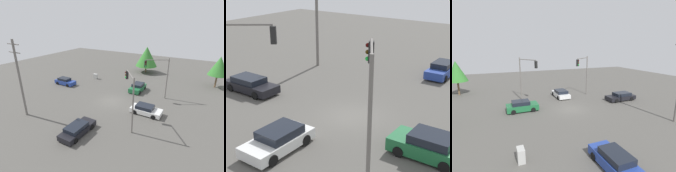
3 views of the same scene
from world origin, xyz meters
TOP-DOWN VIEW (x-y plane):
  - ground_plane at (0.00, 0.00)m, footprint 80.00×80.00m
  - sedan_blue at (12.08, -2.01)m, footprint 4.28×1.89m
  - sedan_dark at (-0.83, 9.27)m, footprint 2.03×4.73m
  - sedan_green at (-1.91, -6.26)m, footprint 2.07×4.11m
  - sedan_white at (-6.08, 0.92)m, footprint 4.28×2.06m
  - traffic_signal_main at (-5.90, -4.80)m, footprint 3.45×2.19m
  - traffic_signal_cross at (-5.31, 4.78)m, footprint 2.54×3.29m
  - electrical_cabinet at (8.84, -8.02)m, footprint 0.88×0.54m
  - tree_behind at (-14.24, -15.45)m, footprint 3.47×3.47m

SIDE VIEW (x-z plane):
  - ground_plane at x=0.00m, z-range 0.00..0.00m
  - electrical_cabinet at x=8.84m, z-range 0.00..1.10m
  - sedan_dark at x=-0.83m, z-range -0.02..1.24m
  - sedan_white at x=-6.08m, z-range -0.02..1.26m
  - sedan_blue at x=12.08m, z-range -0.03..1.34m
  - sedan_green at x=-1.91m, z-range -0.03..1.39m
  - tree_behind at x=-14.24m, z-range 1.21..7.27m
  - traffic_signal_main at x=-5.90m, z-range 1.23..8.04m
  - traffic_signal_cross at x=-5.31m, z-range 1.24..8.08m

